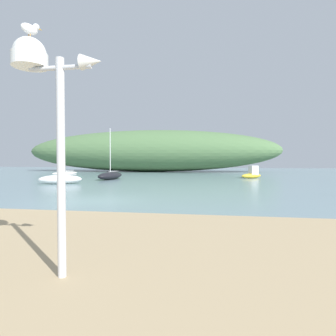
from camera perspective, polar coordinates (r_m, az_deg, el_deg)
The scene contains 8 objects.
ground_plane at distance 13.61m, azimuth -15.34°, elevation -6.55°, with size 120.00×120.00×0.00m, color gray.
distant_hill at distance 47.07m, azimuth -3.99°, elevation 3.49°, with size 43.14×10.05×6.95m, color #517547.
mast_structure at distance 4.64m, azimuth -24.58°, elevation 16.07°, with size 1.36×0.51×3.52m.
seagull_on_radar at distance 4.99m, azimuth -26.39°, elevation 24.26°, with size 0.20×0.35×0.24m.
sailboat_mid_channel at distance 28.35m, azimuth -11.75°, elevation -1.52°, with size 1.93×4.34×5.11m.
sailboat_near_shore at distance 24.12m, azimuth -21.22°, elevation -2.14°, with size 3.48×2.28×4.39m.
motorboat_off_point at distance 30.94m, azimuth 16.85°, elevation -1.16°, with size 2.57×2.11×1.34m.
sailboat_centre_water at distance 37.57m, azimuth -20.35°, elevation -1.00°, with size 2.36×4.46×4.84m.
Camera 1 is at (5.60, -12.25, 1.92)m, focal length 29.71 mm.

